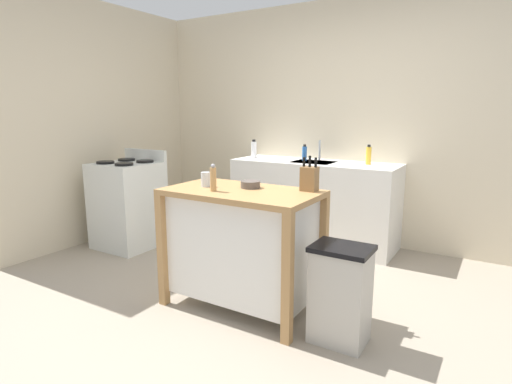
{
  "coord_description": "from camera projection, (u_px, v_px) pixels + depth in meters",
  "views": [
    {
      "loc": [
        1.46,
        -2.42,
        1.44
      ],
      "look_at": [
        -0.12,
        0.19,
        0.84
      ],
      "focal_mm": 28.92,
      "sensor_mm": 36.0,
      "label": 1
    }
  ],
  "objects": [
    {
      "name": "bottle_dish_soap",
      "position": [
        254.0,
        149.0,
        4.75
      ],
      "size": [
        0.06,
        0.06,
        0.21
      ],
      "color": "white",
      "rests_on": "sink_counter"
    },
    {
      "name": "sink_counter",
      "position": [
        313.0,
        202.0,
        4.5
      ],
      "size": [
        1.78,
        0.6,
        0.9
      ],
      "color": "white",
      "rests_on": "ground"
    },
    {
      "name": "knife_block",
      "position": [
        309.0,
        178.0,
        2.87
      ],
      "size": [
        0.11,
        0.09,
        0.25
      ],
      "color": "olive",
      "rests_on": "kitchen_island"
    },
    {
      "name": "wall_back",
      "position": [
        353.0,
        124.0,
        4.48
      ],
      "size": [
        4.96,
        0.1,
        2.6
      ],
      "primitive_type": "cube",
      "color": "beige",
      "rests_on": "ground"
    },
    {
      "name": "pepper_grinder",
      "position": [
        213.0,
        178.0,
        2.87
      ],
      "size": [
        0.04,
        0.04,
        0.19
      ],
      "color": "tan",
      "rests_on": "kitchen_island"
    },
    {
      "name": "bowl_ceramic_wide",
      "position": [
        250.0,
        184.0,
        3.0
      ],
      "size": [
        0.14,
        0.14,
        0.05
      ],
      "color": "#564C47",
      "rests_on": "kitchen_island"
    },
    {
      "name": "drinking_cup",
      "position": [
        206.0,
        179.0,
        3.05
      ],
      "size": [
        0.07,
        0.07,
        0.11
      ],
      "color": "silver",
      "rests_on": "kitchen_island"
    },
    {
      "name": "stove",
      "position": [
        128.0,
        204.0,
        4.39
      ],
      "size": [
        0.6,
        0.6,
        1.02
      ],
      "color": "silver",
      "rests_on": "ground"
    },
    {
      "name": "wall_left",
      "position": [
        102.0,
        123.0,
        4.65
      ],
      "size": [
        0.1,
        2.61,
        2.6
      ],
      "primitive_type": "cube",
      "color": "beige",
      "rests_on": "ground"
    },
    {
      "name": "bottle_hand_soap",
      "position": [
        369.0,
        155.0,
        4.16
      ],
      "size": [
        0.05,
        0.05,
        0.2
      ],
      "color": "yellow",
      "rests_on": "sink_counter"
    },
    {
      "name": "trash_bin",
      "position": [
        340.0,
        294.0,
        2.57
      ],
      "size": [
        0.36,
        0.28,
        0.63
      ],
      "color": "#B7B2A8",
      "rests_on": "ground"
    },
    {
      "name": "ground_plane",
      "position": [
        257.0,
        309.0,
        3.05
      ],
      "size": [
        5.96,
        5.96,
        0.0
      ],
      "primitive_type": "plane",
      "color": "gray",
      "rests_on": "ground"
    },
    {
      "name": "bottle_spray_cleaner",
      "position": [
        304.0,
        153.0,
        4.5
      ],
      "size": [
        0.05,
        0.05,
        0.18
      ],
      "color": "blue",
      "rests_on": "sink_counter"
    },
    {
      "name": "kitchen_island",
      "position": [
        242.0,
        242.0,
        3.01
      ],
      "size": [
        1.1,
        0.62,
        0.89
      ],
      "color": "#AD7F4C",
      "rests_on": "ground"
    },
    {
      "name": "sink_faucet",
      "position": [
        320.0,
        150.0,
        4.51
      ],
      "size": [
        0.02,
        0.02,
        0.22
      ],
      "color": "#B7BCC1",
      "rests_on": "sink_counter"
    }
  ]
}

